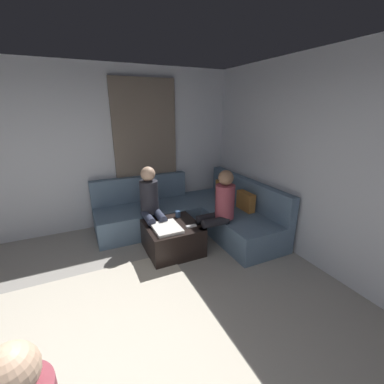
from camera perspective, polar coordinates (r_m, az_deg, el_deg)
name	(u,v)px	position (r m, az deg, el deg)	size (l,w,h in m)	color
wall_back	(368,175)	(3.29, 34.91, 3.15)	(6.00, 0.12, 2.70)	silver
wall_left	(65,152)	(4.56, -26.76, 7.96)	(0.12, 6.00, 2.70)	silver
curtain_panel	(146,154)	(4.62, -10.24, 8.51)	(0.06, 1.10, 2.50)	#726659
area_rug	(101,359)	(2.69, -19.89, -31.88)	(2.60, 2.20, 0.01)	beige
sectional_couch	(194,214)	(4.41, 0.43, -4.90)	(2.10, 2.55, 0.87)	slate
ottoman	(172,238)	(3.80, -4.42, -10.20)	(0.76, 0.76, 0.42)	black
folded_blanket	(167,228)	(3.57, -5.74, -8.04)	(0.44, 0.36, 0.04)	white
coffee_mug	(178,214)	(3.93, -3.20, -4.97)	(0.08, 0.08, 0.10)	#334C72
game_remote	(191,226)	(3.63, -0.20, -7.68)	(0.05, 0.15, 0.02)	white
person_on_couch_back	(219,207)	(3.70, 6.09, -3.43)	(0.30, 0.60, 1.20)	black
person_on_couch_side	(151,203)	(3.88, -9.16, -2.49)	(0.60, 0.30, 1.20)	#2D3347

